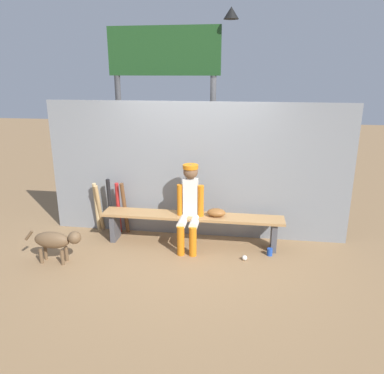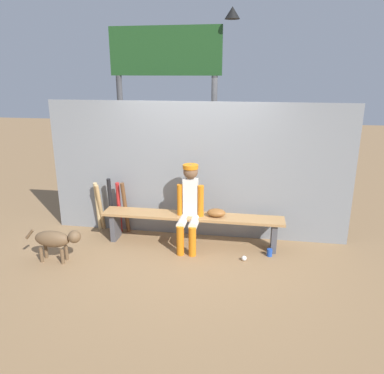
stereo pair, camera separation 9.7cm
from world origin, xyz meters
The scene contains 15 objects.
ground_plane centered at (0.00, 0.00, 0.00)m, with size 30.00×30.00×0.00m, color olive.
chainlink_fence centered at (0.00, 0.39, 1.09)m, with size 4.81×0.03×2.17m, color gray.
dugout_bench centered at (0.00, 0.00, 0.39)m, with size 2.80×0.36×0.49m.
player_seated centered at (-0.02, -0.11, 0.70)m, with size 0.41×0.55×1.29m.
baseball_glove centered at (0.37, 0.00, 0.55)m, with size 0.28×0.20×0.12m, color brown.
bat_wood_dark centered at (-1.14, 0.21, 0.46)m, with size 0.06×0.06×0.92m, color brown.
bat_aluminum_red centered at (-1.27, 0.25, 0.44)m, with size 0.06×0.06×0.88m, color #B22323.
bat_aluminum_black centered at (-1.41, 0.24, 0.47)m, with size 0.06×0.06×0.94m, color black.
bat_wood_tan centered at (-1.61, 0.28, 0.42)m, with size 0.06×0.06×0.84m, color tan.
bat_wood_natural centered at (-1.66, 0.29, 0.43)m, with size 0.06×0.06×0.85m, color tan.
baseball centered at (0.83, -0.42, 0.04)m, with size 0.07×0.07×0.07m, color white.
cup_on_ground centered at (1.19, -0.21, 0.06)m, with size 0.08×0.08×0.11m, color #1E47AD.
cup_on_bench centered at (0.03, 0.00, 0.54)m, with size 0.08×0.08×0.11m, color silver.
scoreboard centered at (-0.57, 1.10, 2.49)m, with size 2.17×0.27×3.56m.
dog centered at (-1.80, -0.86, 0.34)m, with size 0.84×0.20×0.49m.
Camera 1 is at (0.78, -5.33, 2.60)m, focal length 35.10 mm.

